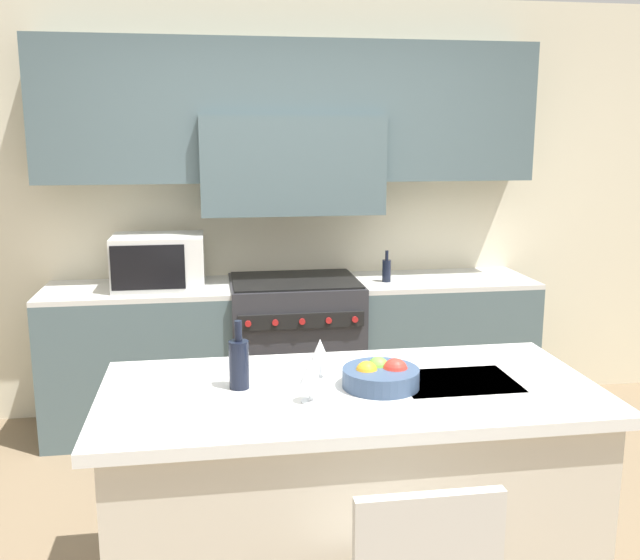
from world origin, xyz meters
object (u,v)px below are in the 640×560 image
at_px(range_stove, 295,352).
at_px(wine_glass_near, 310,373).
at_px(microwave, 159,261).
at_px(wine_glass_far, 320,352).
at_px(fruit_bowl, 381,376).
at_px(oil_bottle_on_counter, 387,270).
at_px(wine_bottle, 239,363).

relative_size(range_stove, wine_glass_near, 5.86).
distance_m(microwave, wine_glass_far, 1.92).
xyz_separation_m(wine_glass_near, fruit_bowl, (0.28, 0.12, -0.07)).
distance_m(microwave, wine_glass_near, 2.11).
height_order(wine_glass_near, oil_bottle_on_counter, oil_bottle_on_counter).
distance_m(microwave, wine_bottle, 1.87).
bearing_deg(wine_bottle, wine_glass_far, 9.11).
height_order(range_stove, wine_bottle, wine_bottle).
bearing_deg(oil_bottle_on_counter, range_stove, 176.18).
bearing_deg(fruit_bowl, wine_glass_near, -157.71).
bearing_deg(wine_glass_near, fruit_bowl, 22.29).
bearing_deg(oil_bottle_on_counter, fruit_bowl, -104.71).
xyz_separation_m(fruit_bowl, oil_bottle_on_counter, (0.48, 1.83, 0.04)).
bearing_deg(wine_bottle, microwave, 102.48).
height_order(microwave, wine_bottle, microwave).
distance_m(range_stove, wine_glass_near, 2.07).
distance_m(wine_bottle, fruit_bowl, 0.53).
xyz_separation_m(microwave, oil_bottle_on_counter, (1.41, -0.06, -0.08)).
bearing_deg(wine_glass_far, wine_bottle, -170.89).
bearing_deg(wine_glass_far, fruit_bowl, -28.45).
bearing_deg(fruit_bowl, wine_bottle, 172.86).
height_order(microwave, wine_glass_near, microwave).
bearing_deg(wine_glass_far, oil_bottle_on_counter, 67.97).
relative_size(microwave, wine_glass_near, 3.35).
xyz_separation_m(wine_glass_near, oil_bottle_on_counter, (0.77, 1.95, -0.02)).
xyz_separation_m(wine_glass_far, fruit_bowl, (0.21, -0.12, -0.07)).
bearing_deg(oil_bottle_on_counter, wine_bottle, -119.67).
xyz_separation_m(microwave, fruit_bowl, (0.93, -1.89, -0.13)).
bearing_deg(fruit_bowl, wine_glass_far, 151.55).
xyz_separation_m(range_stove, wine_bottle, (-0.43, -1.81, 0.54)).
distance_m(wine_glass_near, oil_bottle_on_counter, 2.10).
height_order(wine_glass_near, fruit_bowl, wine_glass_near).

